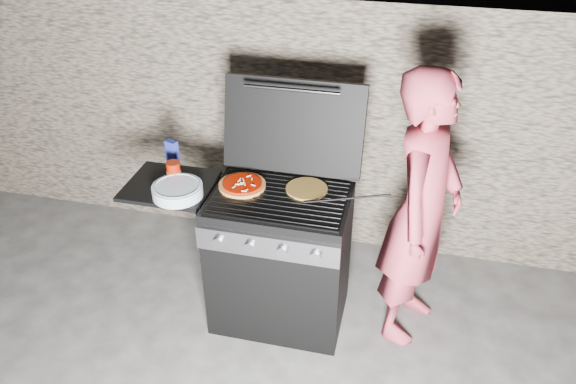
% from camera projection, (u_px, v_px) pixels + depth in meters
% --- Properties ---
extents(ground, '(50.00, 50.00, 0.00)m').
position_uv_depth(ground, '(281.00, 313.00, 3.67)').
color(ground, '#393736').
extents(stone_wall, '(8.00, 0.35, 1.80)m').
position_uv_depth(stone_wall, '(315.00, 120.00, 4.04)').
color(stone_wall, gray).
rests_on(stone_wall, ground).
extents(gas_grill, '(1.34, 0.79, 0.91)m').
position_uv_depth(gas_grill, '(241.00, 253.00, 3.47)').
color(gas_grill, black).
rests_on(gas_grill, ground).
extents(pizza_topped, '(0.35, 0.35, 0.03)m').
position_uv_depth(pizza_topped, '(242.00, 184.00, 3.26)').
color(pizza_topped, '#A98A37').
rests_on(pizza_topped, gas_grill).
extents(pizza_plain, '(0.29, 0.29, 0.01)m').
position_uv_depth(pizza_plain, '(307.00, 189.00, 3.23)').
color(pizza_plain, gold).
rests_on(pizza_plain, gas_grill).
extents(sauce_jar, '(0.09, 0.09, 0.13)m').
position_uv_depth(sauce_jar, '(174.00, 172.00, 3.30)').
color(sauce_jar, maroon).
rests_on(sauce_jar, gas_grill).
extents(blue_carton, '(0.09, 0.07, 0.16)m').
position_uv_depth(blue_carton, '(172.00, 153.00, 3.46)').
color(blue_carton, navy).
rests_on(blue_carton, gas_grill).
extents(plate_stack, '(0.29, 0.29, 0.07)m').
position_uv_depth(plate_stack, '(178.00, 191.00, 3.18)').
color(plate_stack, silver).
rests_on(plate_stack, gas_grill).
extents(person, '(0.57, 0.71, 1.70)m').
position_uv_depth(person, '(422.00, 212.00, 3.16)').
color(person, '#B53B4A').
rests_on(person, ground).
extents(tongs, '(0.47, 0.07, 0.10)m').
position_uv_depth(tongs, '(347.00, 198.00, 3.08)').
color(tongs, black).
rests_on(tongs, gas_grill).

